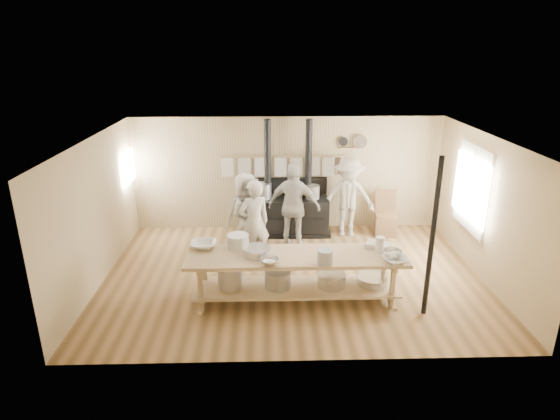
{
  "coord_description": "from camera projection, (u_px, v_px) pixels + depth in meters",
  "views": [
    {
      "loc": [
        -0.47,
        -7.85,
        4.13
      ],
      "look_at": [
        -0.23,
        0.2,
        1.24
      ],
      "focal_mm": 30.0,
      "sensor_mm": 36.0,
      "label": 1
    }
  ],
  "objects": [
    {
      "name": "pitcher",
      "position": [
        380.0,
        244.0,
        7.78
      ],
      "size": [
        0.18,
        0.18,
        0.24
      ],
      "primitive_type": "cylinder",
      "rotation": [
        0.0,
        0.0,
        -0.19
      ],
      "color": "silver",
      "rests_on": "prep_table"
    },
    {
      "name": "window_right",
      "position": [
        472.0,
        188.0,
        8.95
      ],
      "size": [
        0.09,
        1.5,
        1.65
      ],
      "color": "beige",
      "rests_on": "ground"
    },
    {
      "name": "cook_right",
      "position": [
        294.0,
        207.0,
        9.67
      ],
      "size": [
        1.17,
        0.73,
        1.86
      ],
      "primitive_type": "imported",
      "rotation": [
        0.0,
        0.0,
        2.87
      ],
      "color": "#ACA598",
      "rests_on": "ground"
    },
    {
      "name": "bowl_white_b",
      "position": [
        395.0,
        260.0,
        7.38
      ],
      "size": [
        0.49,
        0.49,
        0.1
      ],
      "primitive_type": "imported",
      "rotation": [
        0.0,
        0.0,
        1.87
      ],
      "color": "silver",
      "rests_on": "prep_table"
    },
    {
      "name": "chair",
      "position": [
        385.0,
        222.0,
        10.61
      ],
      "size": [
        0.52,
        0.52,
        1.0
      ],
      "rotation": [
        0.0,
        0.0,
        -0.11
      ],
      "color": "brown",
      "rests_on": "ground"
    },
    {
      "name": "bowl_white_a",
      "position": [
        204.0,
        245.0,
        7.91
      ],
      "size": [
        0.44,
        0.44,
        0.11
      ],
      "primitive_type": "imported",
      "rotation": [
        0.0,
        0.0,
        0.02
      ],
      "color": "silver",
      "rests_on": "prep_table"
    },
    {
      "name": "bowl_steel_a",
      "position": [
        270.0,
        262.0,
        7.32
      ],
      "size": [
        0.42,
        0.42,
        0.09
      ],
      "primitive_type": "imported",
      "rotation": [
        0.0,
        0.0,
        0.82
      ],
      "color": "silver",
      "rests_on": "prep_table"
    },
    {
      "name": "back_wall_shelf",
      "position": [
        353.0,
        144.0,
        10.45
      ],
      "size": [
        0.63,
        0.14,
        0.32
      ],
      "color": "#A3805D",
      "rests_on": "ground"
    },
    {
      "name": "bucket_galv",
      "position": [
        325.0,
        257.0,
        7.32
      ],
      "size": [
        0.29,
        0.29,
        0.23
      ],
      "primitive_type": "cylinder",
      "rotation": [
        0.0,
        0.0,
        0.18
      ],
      "color": "gray",
      "rests_on": "prep_table"
    },
    {
      "name": "towel_rail",
      "position": [
        287.0,
        164.0,
        10.53
      ],
      "size": [
        3.0,
        0.04,
        0.47
      ],
      "color": "#A3805D",
      "rests_on": "ground"
    },
    {
      "name": "cook_far_left",
      "position": [
        254.0,
        223.0,
        8.97
      ],
      "size": [
        0.74,
        0.63,
        1.72
      ],
      "primitive_type": "imported",
      "rotation": [
        0.0,
        0.0,
        3.56
      ],
      "color": "#ACA598",
      "rests_on": "ground"
    },
    {
      "name": "bowl_steel_b",
      "position": [
        392.0,
        254.0,
        7.59
      ],
      "size": [
        0.43,
        0.43,
        0.1
      ],
      "primitive_type": "imported",
      "rotation": [
        0.0,
        0.0,
        3.55
      ],
      "color": "silver",
      "rests_on": "prep_table"
    },
    {
      "name": "left_opening",
      "position": [
        128.0,
        168.0,
        10.04
      ],
      "size": [
        0.0,
        0.9,
        0.9
      ],
      "color": "white",
      "rests_on": "ground"
    },
    {
      "name": "cook_left",
      "position": [
        249.0,
        217.0,
        9.37
      ],
      "size": [
        0.99,
        0.89,
        1.68
      ],
      "primitive_type": "imported",
      "rotation": [
        0.0,
        0.0,
        2.77
      ],
      "color": "#ACA598",
      "rests_on": "ground"
    },
    {
      "name": "cook_by_window",
      "position": [
        348.0,
        197.0,
        10.36
      ],
      "size": [
        1.21,
        0.76,
        1.8
      ],
      "primitive_type": "imported",
      "rotation": [
        0.0,
        0.0,
        -0.08
      ],
      "color": "#ACA598",
      "rests_on": "ground"
    },
    {
      "name": "ground",
      "position": [
        293.0,
        275.0,
        8.79
      ],
      "size": [
        7.0,
        7.0,
        0.0
      ],
      "primitive_type": "plane",
      "color": "brown",
      "rests_on": "ground"
    },
    {
      "name": "support_post",
      "position": [
        432.0,
        239.0,
        7.14
      ],
      "size": [
        0.08,
        0.08,
        2.6
      ],
      "primitive_type": "cylinder",
      "color": "black",
      "rests_on": "ground"
    },
    {
      "name": "prep_table",
      "position": [
        295.0,
        273.0,
        7.77
      ],
      "size": [
        3.6,
        0.9,
        0.85
      ],
      "color": "#A3805D",
      "rests_on": "ground"
    },
    {
      "name": "deep_bowl_enamel",
      "position": [
        238.0,
        241.0,
        7.91
      ],
      "size": [
        0.4,
        0.4,
        0.23
      ],
      "primitive_type": "cylinder",
      "rotation": [
        0.0,
        0.0,
        -0.12
      ],
      "color": "silver",
      "rests_on": "prep_table"
    },
    {
      "name": "room_shell",
      "position": [
        294.0,
        193.0,
        8.25
      ],
      "size": [
        7.0,
        7.0,
        7.0
      ],
      "color": "tan",
      "rests_on": "ground"
    },
    {
      "name": "cook_center",
      "position": [
        246.0,
        215.0,
        9.42
      ],
      "size": [
        0.98,
        0.82,
        1.72
      ],
      "primitive_type": "imported",
      "rotation": [
        0.0,
        0.0,
        3.52
      ],
      "color": "#ACA598",
      "rests_on": "ground"
    },
    {
      "name": "stove",
      "position": [
        288.0,
        211.0,
        10.61
      ],
      "size": [
        1.9,
        0.75,
        2.6
      ],
      "color": "black",
      "rests_on": "ground"
    },
    {
      "name": "mixing_bowl_large",
      "position": [
        257.0,
        252.0,
        7.61
      ],
      "size": [
        0.53,
        0.53,
        0.14
      ],
      "primitive_type": "cylinder",
      "rotation": [
        0.0,
        0.0,
        -0.2
      ],
      "color": "silver",
      "rests_on": "prep_table"
    },
    {
      "name": "roasting_pan",
      "position": [
        378.0,
        245.0,
        7.91
      ],
      "size": [
        0.47,
        0.4,
        0.09
      ],
      "primitive_type": "cube",
      "rotation": [
        0.0,
        0.0,
        -0.42
      ],
      "color": "#B2B2B7",
      "rests_on": "prep_table"
    }
  ]
}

